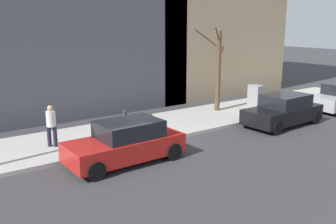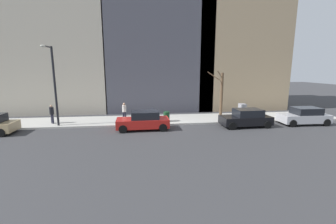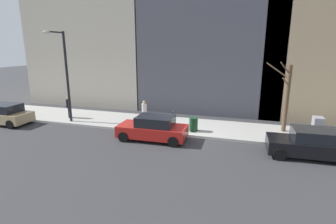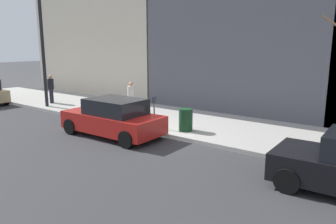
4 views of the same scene
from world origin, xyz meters
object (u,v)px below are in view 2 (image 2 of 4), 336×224
(parked_car_silver, at_px, (304,116))
(office_block_center, at_px, (157,24))
(office_tower_right, at_px, (61,31))
(trash_bin, at_px, (166,117))
(pedestrian_near_meter, at_px, (124,111))
(utility_box, at_px, (242,111))
(office_tower_left, at_px, (230,47))
(parking_meter, at_px, (153,114))
(streetlamp, at_px, (53,80))
(parked_car_black, at_px, (246,118))
(pedestrian_midblock, at_px, (52,113))
(parked_car_red, at_px, (143,121))
(bare_tree, at_px, (221,94))

(parked_car_silver, distance_m, office_block_center, 19.96)
(office_tower_right, bearing_deg, trash_bin, -131.29)
(office_block_center, bearing_deg, pedestrian_near_meter, 158.51)
(utility_box, bearing_deg, parked_car_silver, -115.94)
(office_tower_left, height_order, office_block_center, office_block_center)
(parking_meter, distance_m, office_tower_left, 16.56)
(parked_car_silver, bearing_deg, office_tower_right, 64.30)
(parking_meter, xyz_separation_m, streetlamp, (-0.17, 8.00, 3.04))
(parked_car_black, relative_size, office_tower_left, 0.28)
(pedestrian_midblock, xyz_separation_m, office_block_center, (10.02, -10.02, 9.48))
(parked_car_red, height_order, pedestrian_midblock, pedestrian_midblock)
(pedestrian_near_meter, height_order, pedestrian_midblock, same)
(parked_car_red, relative_size, streetlamp, 0.65)
(parked_car_black, bearing_deg, office_block_center, 25.96)
(office_tower_right, bearing_deg, bare_tree, -116.44)
(utility_box, relative_size, office_tower_right, 0.08)
(pedestrian_near_meter, bearing_deg, parked_car_red, -19.83)
(parked_car_red, bearing_deg, bare_tree, -66.02)
(pedestrian_midblock, relative_size, office_tower_left, 0.11)
(trash_bin, distance_m, office_tower_left, 15.61)
(utility_box, height_order, office_tower_right, office_tower_right)
(parking_meter, distance_m, bare_tree, 7.46)
(parked_car_silver, relative_size, pedestrian_near_meter, 2.56)
(streetlamp, xyz_separation_m, office_block_center, (11.10, -9.25, 6.55))
(parked_car_silver, xyz_separation_m, office_tower_left, (11.90, 2.50, 6.99))
(parked_car_black, xyz_separation_m, pedestrian_midblock, (2.54, 16.67, 0.35))
(parked_car_red, bearing_deg, office_tower_left, -45.65)
(streetlamp, xyz_separation_m, office_tower_right, (11.06, 2.60, 5.39))
(bare_tree, height_order, office_tower_left, office_tower_left)
(parked_car_red, xyz_separation_m, streetlamp, (1.37, 7.18, 3.28))
(parked_car_black, relative_size, pedestrian_midblock, 2.57)
(pedestrian_near_meter, bearing_deg, pedestrian_midblock, -137.54)
(office_tower_right, bearing_deg, pedestrian_near_meter, -139.98)
(bare_tree, xyz_separation_m, pedestrian_midblock, (-1.22, 15.77, -1.35))
(utility_box, xyz_separation_m, office_block_center, (10.09, 7.44, 9.72))
(utility_box, height_order, trash_bin, utility_box)
(pedestrian_near_meter, xyz_separation_m, office_tower_left, (9.15, -13.47, 6.64))
(office_tower_left, bearing_deg, office_tower_right, 88.81)
(utility_box, height_order, pedestrian_near_meter, pedestrian_near_meter)
(parked_car_silver, xyz_separation_m, parking_meter, (1.45, 13.42, 0.24))
(parked_car_silver, relative_size, office_tower_left, 0.27)
(parked_car_black, height_order, trash_bin, parked_car_black)
(office_tower_right, bearing_deg, parking_meter, -135.77)
(parked_car_red, height_order, pedestrian_near_meter, pedestrian_near_meter)
(parked_car_silver, bearing_deg, trash_bin, 82.59)
(trash_bin, height_order, office_tower_right, office_tower_right)
(parked_car_red, bearing_deg, streetlamp, 77.99)
(utility_box, height_order, bare_tree, bare_tree)
(parking_meter, bearing_deg, pedestrian_near_meter, 62.96)
(parked_car_silver, bearing_deg, bare_tree, 62.28)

